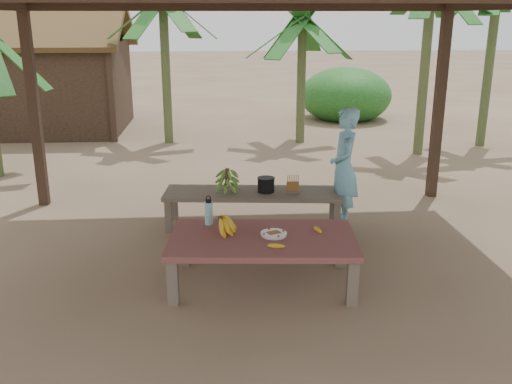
{
  "coord_description": "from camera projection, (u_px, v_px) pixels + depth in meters",
  "views": [
    {
      "loc": [
        -0.37,
        -5.56,
        2.54
      ],
      "look_at": [
        0.04,
        0.07,
        0.8
      ],
      "focal_mm": 40.0,
      "sensor_mm": 36.0,
      "label": 1
    }
  ],
  "objects": [
    {
      "name": "water_flask",
      "position": [
        209.0,
        212.0,
        5.81
      ],
      "size": [
        0.08,
        0.08,
        0.31
      ],
      "color": "#3CA3BB",
      "rests_on": "work_table"
    },
    {
      "name": "ripe_banana_bunch",
      "position": [
        220.0,
        224.0,
        5.59
      ],
      "size": [
        0.34,
        0.3,
        0.19
      ],
      "primitive_type": null,
      "rotation": [
        0.0,
        0.0,
        -0.12
      ],
      "color": "yellow",
      "rests_on": "work_table"
    },
    {
      "name": "loose_banana_side",
      "position": [
        318.0,
        230.0,
        5.63
      ],
      "size": [
        0.09,
        0.14,
        0.04
      ],
      "primitive_type": "ellipsoid",
      "rotation": [
        0.0,
        0.0,
        0.33
      ],
      "color": "yellow",
      "rests_on": "work_table"
    },
    {
      "name": "work_table",
      "position": [
        262.0,
        243.0,
        5.53
      ],
      "size": [
        1.87,
        1.14,
        0.5
      ],
      "rotation": [
        0.0,
        0.0,
        -0.08
      ],
      "color": "brown",
      "rests_on": "ground"
    },
    {
      "name": "loose_banana_front",
      "position": [
        276.0,
        246.0,
        5.24
      ],
      "size": [
        0.17,
        0.05,
        0.04
      ],
      "primitive_type": "ellipsoid",
      "rotation": [
        0.0,
        0.0,
        1.6
      ],
      "color": "yellow",
      "rests_on": "work_table"
    },
    {
      "name": "banana_plant_n",
      "position": [
        302.0,
        31.0,
        11.38
      ],
      "size": [
        1.8,
        1.8,
        2.74
      ],
      "color": "#596638",
      "rests_on": "ground"
    },
    {
      "name": "plate",
      "position": [
        274.0,
        234.0,
        5.53
      ],
      "size": [
        0.26,
        0.26,
        0.04
      ],
      "color": "white",
      "rests_on": "work_table"
    },
    {
      "name": "green_banana_stalk",
      "position": [
        227.0,
        180.0,
        7.07
      ],
      "size": [
        0.3,
        0.3,
        0.31
      ],
      "primitive_type": null,
      "rotation": [
        0.0,
        0.0,
        -0.1
      ],
      "color": "#598C2D",
      "rests_on": "bench"
    },
    {
      "name": "woman",
      "position": [
        344.0,
        168.0,
        7.05
      ],
      "size": [
        0.39,
        0.57,
        1.5
      ],
      "primitive_type": "imported",
      "rotation": [
        0.0,
        0.0,
        -1.63
      ],
      "color": "#74C0DC",
      "rests_on": "ground"
    },
    {
      "name": "banana_plant_nw",
      "position": [
        163.0,
        11.0,
        11.24
      ],
      "size": [
        1.8,
        1.8,
        3.14
      ],
      "color": "#596638",
      "rests_on": "ground"
    },
    {
      "name": "skewer_rack",
      "position": [
        293.0,
        184.0,
        7.02
      ],
      "size": [
        0.19,
        0.1,
        0.24
      ],
      "primitive_type": null,
      "rotation": [
        0.0,
        0.0,
        -0.1
      ],
      "color": "#A57F47",
      "rests_on": "bench"
    },
    {
      "name": "bench",
      "position": [
        253.0,
        196.0,
        7.13
      ],
      "size": [
        2.25,
        0.81,
        0.45
      ],
      "rotation": [
        0.0,
        0.0,
        -0.1
      ],
      "color": "brown",
      "rests_on": "ground"
    },
    {
      "name": "cooking_pot",
      "position": [
        266.0,
        185.0,
        7.07
      ],
      "size": [
        0.21,
        0.21,
        0.18
      ],
      "primitive_type": "cylinder",
      "color": "black",
      "rests_on": "bench"
    },
    {
      "name": "hut",
      "position": [
        34.0,
        82.0,
        13.06
      ],
      "size": [
        4.4,
        3.43,
        2.85
      ],
      "color": "black",
      "rests_on": "ground"
    },
    {
      "name": "ground",
      "position": [
        253.0,
        266.0,
        6.07
      ],
      "size": [
        80.0,
        80.0,
        0.0
      ],
      "primitive_type": "plane",
      "color": "brown",
      "rests_on": "ground"
    }
  ]
}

